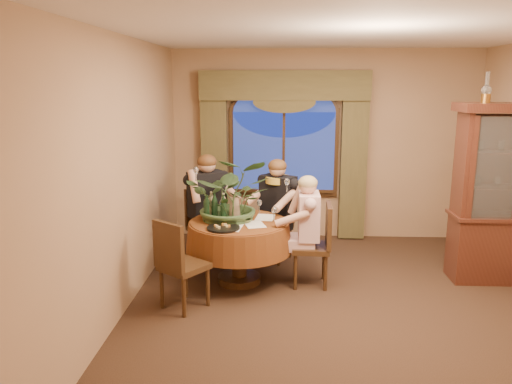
{
  "coord_description": "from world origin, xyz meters",
  "views": [
    {
      "loc": [
        -0.66,
        -4.94,
        2.34
      ],
      "look_at": [
        -0.93,
        0.62,
        1.1
      ],
      "focal_mm": 35.0,
      "sensor_mm": 36.0,
      "label": 1
    }
  ],
  "objects_px": {
    "china_cabinet": "(508,195)",
    "chair_back_right": "(273,225)",
    "person_scarf": "(278,211)",
    "wine_bottle_0": "(211,205)",
    "person_back": "(207,209)",
    "stoneware_vase": "(235,208)",
    "wine_bottle_3": "(224,209)",
    "person_pink": "(308,230)",
    "wine_bottle_1": "(224,207)",
    "centerpiece_plant": "(231,166)",
    "chair_right": "(311,245)",
    "wine_bottle_4": "(215,207)",
    "olive_bowl": "(245,221)",
    "dining_table": "(239,252)",
    "wine_bottle_2": "(207,208)",
    "oil_lamp_left": "(487,87)",
    "chair_front_left": "(184,264)",
    "chair_back": "(207,227)"
  },
  "relations": [
    {
      "from": "wine_bottle_0",
      "to": "oil_lamp_left",
      "type": "bearing_deg",
      "value": 2.5
    },
    {
      "from": "person_scarf",
      "to": "chair_back",
      "type": "bearing_deg",
      "value": 35.45
    },
    {
      "from": "chair_right",
      "to": "chair_front_left",
      "type": "height_order",
      "value": "same"
    },
    {
      "from": "chair_back",
      "to": "person_back",
      "type": "height_order",
      "value": "person_back"
    },
    {
      "from": "olive_bowl",
      "to": "wine_bottle_1",
      "type": "bearing_deg",
      "value": 163.49
    },
    {
      "from": "oil_lamp_left",
      "to": "chair_back_right",
      "type": "relative_size",
      "value": 0.35
    },
    {
      "from": "dining_table",
      "to": "china_cabinet",
      "type": "distance_m",
      "value": 3.21
    },
    {
      "from": "dining_table",
      "to": "wine_bottle_4",
      "type": "relative_size",
      "value": 3.77
    },
    {
      "from": "dining_table",
      "to": "chair_back_right",
      "type": "distance_m",
      "value": 0.89
    },
    {
      "from": "chair_back_right",
      "to": "centerpiece_plant",
      "type": "bearing_deg",
      "value": 81.53
    },
    {
      "from": "stoneware_vase",
      "to": "wine_bottle_3",
      "type": "height_order",
      "value": "wine_bottle_3"
    },
    {
      "from": "chair_back_right",
      "to": "wine_bottle_1",
      "type": "bearing_deg",
      "value": 80.07
    },
    {
      "from": "stoneware_vase",
      "to": "wine_bottle_3",
      "type": "bearing_deg",
      "value": -119.43
    },
    {
      "from": "centerpiece_plant",
      "to": "wine_bottle_4",
      "type": "relative_size",
      "value": 3.35
    },
    {
      "from": "centerpiece_plant",
      "to": "olive_bowl",
      "type": "xyz_separation_m",
      "value": [
        0.17,
        -0.16,
        -0.61
      ]
    },
    {
      "from": "chair_back_right",
      "to": "wine_bottle_1",
      "type": "distance_m",
      "value": 1.06
    },
    {
      "from": "centerpiece_plant",
      "to": "wine_bottle_0",
      "type": "xyz_separation_m",
      "value": [
        -0.24,
        -0.02,
        -0.47
      ]
    },
    {
      "from": "dining_table",
      "to": "stoneware_vase",
      "type": "bearing_deg",
      "value": 116.39
    },
    {
      "from": "person_back",
      "to": "stoneware_vase",
      "type": "distance_m",
      "value": 0.7
    },
    {
      "from": "person_pink",
      "to": "wine_bottle_3",
      "type": "height_order",
      "value": "person_pink"
    },
    {
      "from": "china_cabinet",
      "to": "wine_bottle_3",
      "type": "xyz_separation_m",
      "value": [
        -3.29,
        -0.29,
        -0.14
      ]
    },
    {
      "from": "person_pink",
      "to": "person_back",
      "type": "bearing_deg",
      "value": 62.41
    },
    {
      "from": "chair_back_right",
      "to": "wine_bottle_0",
      "type": "relative_size",
      "value": 2.91
    },
    {
      "from": "chair_front_left",
      "to": "wine_bottle_2",
      "type": "distance_m",
      "value": 0.79
    },
    {
      "from": "wine_bottle_2",
      "to": "chair_front_left",
      "type": "bearing_deg",
      "value": -103.34
    },
    {
      "from": "person_scarf",
      "to": "wine_bottle_1",
      "type": "bearing_deg",
      "value": 80.16
    },
    {
      "from": "chair_front_left",
      "to": "wine_bottle_1",
      "type": "xyz_separation_m",
      "value": [
        0.34,
        0.71,
        0.44
      ]
    },
    {
      "from": "chair_right",
      "to": "person_back",
      "type": "relative_size",
      "value": 0.67
    },
    {
      "from": "person_back",
      "to": "chair_back_right",
      "type": "bearing_deg",
      "value": 153.63
    },
    {
      "from": "china_cabinet",
      "to": "chair_right",
      "type": "height_order",
      "value": "china_cabinet"
    },
    {
      "from": "china_cabinet",
      "to": "wine_bottle_0",
      "type": "height_order",
      "value": "china_cabinet"
    },
    {
      "from": "wine_bottle_2",
      "to": "china_cabinet",
      "type": "bearing_deg",
      "value": 4.51
    },
    {
      "from": "person_scarf",
      "to": "person_pink",
      "type": "bearing_deg",
      "value": 150.91
    },
    {
      "from": "china_cabinet",
      "to": "chair_front_left",
      "type": "relative_size",
      "value": 2.19
    },
    {
      "from": "person_scarf",
      "to": "stoneware_vase",
      "type": "distance_m",
      "value": 0.79
    },
    {
      "from": "person_pink",
      "to": "stoneware_vase",
      "type": "height_order",
      "value": "person_pink"
    },
    {
      "from": "china_cabinet",
      "to": "person_back",
      "type": "height_order",
      "value": "china_cabinet"
    },
    {
      "from": "wine_bottle_1",
      "to": "wine_bottle_2",
      "type": "bearing_deg",
      "value": -159.26
    },
    {
      "from": "chair_front_left",
      "to": "chair_back_right",
      "type": "bearing_deg",
      "value": 95.29
    },
    {
      "from": "centerpiece_plant",
      "to": "wine_bottle_0",
      "type": "distance_m",
      "value": 0.52
    },
    {
      "from": "person_pink",
      "to": "person_scarf",
      "type": "bearing_deg",
      "value": 27.53
    },
    {
      "from": "china_cabinet",
      "to": "chair_back_right",
      "type": "height_order",
      "value": "china_cabinet"
    },
    {
      "from": "centerpiece_plant",
      "to": "wine_bottle_1",
      "type": "distance_m",
      "value": 0.48
    },
    {
      "from": "china_cabinet",
      "to": "wine_bottle_4",
      "type": "bearing_deg",
      "value": -176.28
    },
    {
      "from": "chair_front_left",
      "to": "wine_bottle_3",
      "type": "distance_m",
      "value": 0.84
    },
    {
      "from": "person_scarf",
      "to": "wine_bottle_0",
      "type": "xyz_separation_m",
      "value": [
        -0.78,
        -0.6,
        0.22
      ]
    },
    {
      "from": "chair_right",
      "to": "wine_bottle_4",
      "type": "distance_m",
      "value": 1.2
    },
    {
      "from": "wine_bottle_2",
      "to": "wine_bottle_4",
      "type": "distance_m",
      "value": 0.1
    },
    {
      "from": "person_pink",
      "to": "wine_bottle_0",
      "type": "height_order",
      "value": "person_pink"
    },
    {
      "from": "wine_bottle_2",
      "to": "wine_bottle_3",
      "type": "relative_size",
      "value": 1.0
    }
  ]
}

